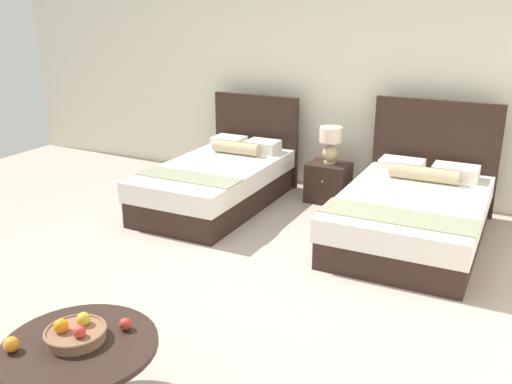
# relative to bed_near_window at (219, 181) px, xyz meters

# --- Properties ---
(ground_plane) EXTENTS (10.26, 9.59, 0.02)m
(ground_plane) POSITION_rel_bed_near_window_xyz_m (1.12, -1.74, -0.30)
(ground_plane) COLOR #AD9B8E
(wall_back) EXTENTS (10.26, 0.12, 2.65)m
(wall_back) POSITION_rel_bed_near_window_xyz_m (1.12, 1.25, 1.04)
(wall_back) COLOR silver
(wall_back) RESTS_ON ground
(bed_near_window) EXTENTS (1.17, 2.12, 1.16)m
(bed_near_window) POSITION_rel_bed_near_window_xyz_m (0.00, 0.00, 0.00)
(bed_near_window) COLOR black
(bed_near_window) RESTS_ON ground
(bed_near_corner) EXTENTS (1.38, 2.11, 1.27)m
(bed_near_corner) POSITION_rel_bed_near_window_xyz_m (2.25, 0.01, -0.00)
(bed_near_corner) COLOR black
(bed_near_corner) RESTS_ON ground
(nightstand) EXTENTS (0.48, 0.41, 0.47)m
(nightstand) POSITION_rel_bed_near_window_xyz_m (1.10, 0.69, -0.06)
(nightstand) COLOR black
(nightstand) RESTS_ON ground
(table_lamp) EXTENTS (0.26, 0.26, 0.43)m
(table_lamp) POSITION_rel_bed_near_window_xyz_m (1.10, 0.71, 0.44)
(table_lamp) COLOR tan
(table_lamp) RESTS_ON nightstand
(coffee_table) EXTENTS (0.89, 0.89, 0.45)m
(coffee_table) POSITION_rel_bed_near_window_xyz_m (1.11, -3.42, 0.06)
(coffee_table) COLOR black
(coffee_table) RESTS_ON ground
(fruit_bowl) EXTENTS (0.35, 0.35, 0.14)m
(fruit_bowl) POSITION_rel_bed_near_window_xyz_m (1.07, -3.40, 0.21)
(fruit_bowl) COLOR brown
(fruit_bowl) RESTS_ON coffee_table
(loose_apple) EXTENTS (0.07, 0.07, 0.07)m
(loose_apple) POSITION_rel_bed_near_window_xyz_m (1.25, -3.18, 0.20)
(loose_apple) COLOR #B13223
(loose_apple) RESTS_ON coffee_table
(loose_orange) EXTENTS (0.09, 0.09, 0.09)m
(loose_orange) POSITION_rel_bed_near_window_xyz_m (0.83, -3.64, 0.20)
(loose_orange) COLOR orange
(loose_orange) RESTS_ON coffee_table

